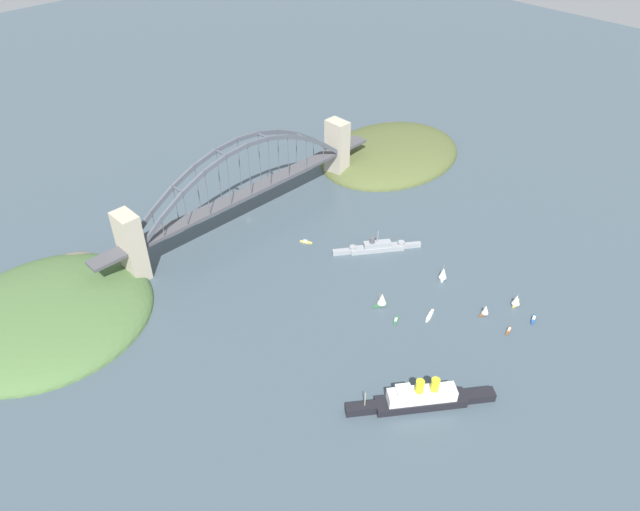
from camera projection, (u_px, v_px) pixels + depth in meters
The scene contains 16 objects.
ground_plane at pixel (249, 219), 466.70m from camera, with size 1400.00×1400.00×0.00m, color #3D4C56.
harbor_arch_bridge at pixel (246, 190), 450.06m from camera, with size 257.00×18.79×68.27m.
headland_west_shore at pixel (390, 154), 550.87m from camera, with size 143.10×110.35×30.56m.
headland_east_shore at pixel (49, 315), 381.05m from camera, with size 134.12×125.70×28.26m.
ocean_liner at pixel (422, 398), 321.38m from camera, with size 70.15×54.47×19.85m.
naval_cruiser at pixel (376, 247), 432.98m from camera, with size 55.42×40.80×17.51m.
seaplane_taxiing_near_bridge at pixel (257, 186), 502.57m from camera, with size 11.58×7.61×4.94m.
small_boat_0 at pixel (306, 242), 442.02m from camera, with size 5.89×8.95×2.02m.
small_boat_1 at pixel (443, 273), 406.10m from camera, with size 9.56×7.62×11.21m.
small_boat_2 at pixel (382, 299), 385.59m from camera, with size 10.88×7.18×10.81m.
small_boat_3 at pixel (430, 315), 379.83m from camera, with size 12.37×5.35×2.05m.
small_boat_4 at pixel (485, 310), 379.05m from camera, with size 8.21×5.42×8.47m.
small_boat_5 at pixel (396, 320), 376.43m from camera, with size 7.96×4.71×2.01m.
small_boat_6 at pixel (516, 300), 385.87m from camera, with size 9.81×6.18×9.20m.
small_boat_7 at pixel (534, 319), 376.90m from camera, with size 9.37×4.41×2.15m.
small_boat_8 at pixel (509, 330), 369.20m from camera, with size 8.79×2.71×1.88m.
Camera 1 is at (230.90, 314.46, 263.66)m, focal length 33.47 mm.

